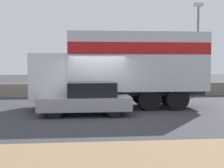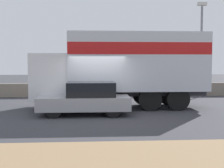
% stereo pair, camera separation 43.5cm
% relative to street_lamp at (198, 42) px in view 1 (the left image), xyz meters
% --- Properties ---
extents(ground_plane, '(80.00, 80.00, 0.00)m').
position_rel_street_lamp_xyz_m(ground_plane, '(-6.74, -6.29, -3.53)').
color(ground_plane, '#38383D').
extents(stone_wall_backdrop, '(60.00, 0.35, 0.86)m').
position_rel_street_lamp_xyz_m(stone_wall_backdrop, '(-6.74, 0.62, -3.10)').
color(stone_wall_backdrop, gray).
rests_on(stone_wall_backdrop, ground_plane).
extents(street_lamp, '(0.56, 0.28, 5.98)m').
position_rel_street_lamp_xyz_m(street_lamp, '(0.00, 0.00, 0.00)').
color(street_lamp, slate).
rests_on(street_lamp, ground_plane).
extents(box_truck, '(8.26, 2.53, 3.62)m').
position_rel_street_lamp_xyz_m(box_truck, '(-5.36, -4.47, -1.38)').
color(box_truck, silver).
rests_on(box_truck, ground_plane).
extents(car_hatchback, '(3.86, 1.71, 1.41)m').
position_rel_street_lamp_xyz_m(car_hatchback, '(-7.22, -6.32, -2.83)').
color(car_hatchback, '#9E9EA3').
rests_on(car_hatchback, ground_plane).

